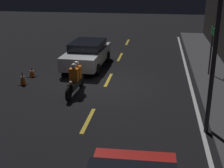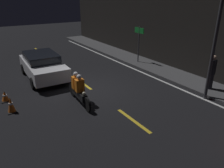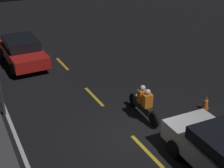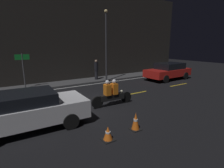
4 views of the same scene
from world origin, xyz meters
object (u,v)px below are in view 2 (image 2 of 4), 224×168
object	(u,v)px
sedan_white	(43,65)
traffic_cone_near	(5,96)
traffic_cone_mid	(11,105)
street_lamp	(217,28)
pedestrian	(212,72)
shop_sign	(139,37)
motorcycle	(78,89)

from	to	relation	value
sedan_white	traffic_cone_near	world-z (taller)	sedan_white
traffic_cone_mid	street_lamp	bearing A→B (deg)	66.05
pedestrian	shop_sign	distance (m)	5.69
traffic_cone_near	sedan_white	bearing A→B (deg)	131.44
sedan_white	traffic_cone_mid	bearing A→B (deg)	-32.66
shop_sign	pedestrian	bearing A→B (deg)	0.26
sedan_white	traffic_cone_near	bearing A→B (deg)	-46.62
traffic_cone_near	pedestrian	world-z (taller)	pedestrian
motorcycle	traffic_cone_mid	bearing A→B (deg)	-101.13
sedan_white	traffic_cone_near	xyz separation A→B (m)	(2.09, -2.37, -0.52)
traffic_cone_near	motorcycle	bearing A→B (deg)	55.20
sedan_white	motorcycle	world-z (taller)	sedan_white
motorcycle	traffic_cone_near	distance (m)	3.40
pedestrian	street_lamp	distance (m)	2.46
sedan_white	motorcycle	bearing A→B (deg)	7.70
traffic_cone_near	street_lamp	xyz separation A→B (m)	(4.72, 7.88, 3.00)
sedan_white	shop_sign	size ratio (longest dim) A/B	1.81
sedan_white	pedestrian	bearing A→B (deg)	47.37
motorcycle	traffic_cone_mid	xyz separation A→B (m)	(-0.68, -2.71, -0.31)
street_lamp	shop_sign	bearing A→B (deg)	171.62
sedan_white	traffic_cone_mid	xyz separation A→B (m)	(3.33, -2.30, -0.43)
motorcycle	pedestrian	xyz separation A→B (m)	(2.33, 6.03, 0.36)
motorcycle	traffic_cone_mid	distance (m)	2.81
sedan_white	motorcycle	size ratio (longest dim) A/B	1.86
traffic_cone_mid	pedestrian	xyz separation A→B (m)	(3.01, 8.73, 0.67)
traffic_cone_mid	motorcycle	bearing A→B (deg)	75.89
shop_sign	traffic_cone_near	bearing A→B (deg)	-81.10
motorcycle	street_lamp	size ratio (longest dim) A/B	0.41
traffic_cone_near	street_lamp	size ratio (longest dim) A/B	0.08
motorcycle	traffic_cone_mid	world-z (taller)	motorcycle
sedan_white	traffic_cone_near	size ratio (longest dim) A/B	8.94
pedestrian	street_lamp	xyz separation A→B (m)	(0.46, -0.92, 2.24)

